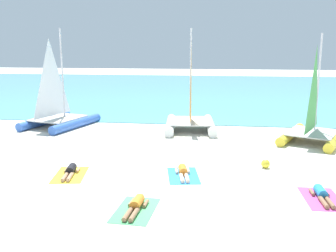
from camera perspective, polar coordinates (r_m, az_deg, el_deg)
The scene contains 14 objects.
ground_plane at distance 21.84m, azimuth 1.78°, elevation -0.44°, with size 120.00×120.00×0.00m, color silver.
ocean_water at distance 42.71m, azimuth 4.82°, elevation 5.58°, with size 120.00×40.00×0.05m, color #5BB2C1.
sailboat_blue at distance 23.20m, azimuth -16.14°, elevation 1.96°, with size 3.81×4.93×5.69m.
sailboat_white at distance 21.47m, azimuth 3.38°, elevation 1.63°, with size 3.18×4.59×5.66m.
sailboat_yellow at distance 20.02m, azimuth 20.94°, elevation -0.05°, with size 4.00×4.75×5.29m.
towel_leftmost at distance 14.56m, azimuth -14.49°, elevation -7.10°, with size 1.10×1.90×0.01m, color yellow.
sunbather_leftmost at distance 14.58m, azimuth -14.46°, elevation -6.55°, with size 0.67×1.56×0.30m.
towel_center_left at distance 11.26m, azimuth -4.92°, elevation -12.48°, with size 1.10×1.90×0.01m, color #4CB266.
sunbather_center_left at distance 11.27m, azimuth -4.83°, elevation -11.77°, with size 0.56×1.57×0.30m.
towel_center_right at distance 14.02m, azimuth 2.30°, elevation -7.46°, with size 1.10×1.90×0.01m, color #338CD8.
sunbather_center_right at distance 14.05m, azimuth 2.28°, elevation -6.88°, with size 0.68×1.56×0.30m.
towel_rightmost at distance 12.91m, azimuth 22.15°, elevation -10.10°, with size 1.10×1.90×0.01m, color #D84C99.
sunbather_rightmost at distance 12.92m, azimuth 22.11°, elevation -9.48°, with size 0.55×1.56×0.30m.
beach_ball at distance 15.30m, azimuth 14.45°, elevation -5.52°, with size 0.34×0.34×0.34m, color yellow.
Camera 1 is at (2.24, -11.23, 4.63)m, focal length 40.54 mm.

